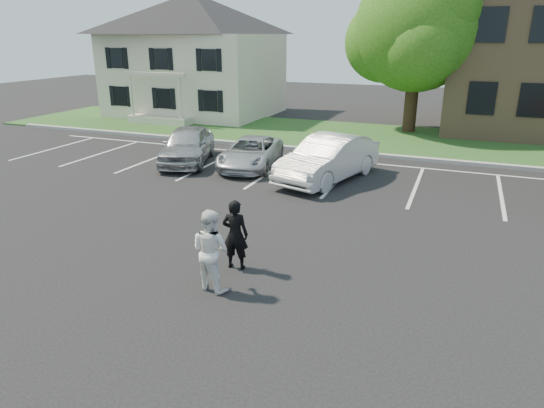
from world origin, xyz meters
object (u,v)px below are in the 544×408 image
object	(u,v)px
car_silver_west	(187,145)
car_silver_minivan	(251,153)
man_white_shirt	(211,250)
house	(195,56)
tree	(420,31)
car_white_sedan	(328,159)
man_black_suit	(235,234)

from	to	relation	value
car_silver_west	car_silver_minivan	bearing A→B (deg)	-12.16
man_white_shirt	car_silver_west	size ratio (longest dim) A/B	0.40
house	tree	xyz separation A→B (m)	(14.39, -1.40, 1.52)
car_silver_west	man_white_shirt	bearing A→B (deg)	-75.17
house	car_white_sedan	bearing A→B (deg)	-44.32
tree	car_silver_west	size ratio (longest dim) A/B	1.97
man_black_suit	car_white_sedan	bearing A→B (deg)	-98.47
man_black_suit	car_silver_west	distance (m)	10.26
tree	man_black_suit	distance (m)	19.37
man_black_suit	car_white_sedan	world-z (taller)	man_black_suit
car_silver_west	car_white_sedan	bearing A→B (deg)	-21.99
man_white_shirt	tree	bearing A→B (deg)	-82.54
man_black_suit	car_white_sedan	distance (m)	7.83
house	man_black_suit	xyz separation A→B (m)	(12.56, -20.14, -3.00)
car_silver_west	car_silver_minivan	xyz separation A→B (m)	(2.79, 0.32, -0.16)
car_silver_minivan	man_white_shirt	bearing A→B (deg)	-79.17
tree	car_white_sedan	distance (m)	11.96
house	car_silver_west	size ratio (longest dim) A/B	2.31
house	man_white_shirt	xyz separation A→B (m)	(12.50, -21.21, -2.94)
house	tree	distance (m)	14.53
house	car_silver_west	world-z (taller)	house
house	car_silver_minivan	bearing A→B (deg)	-51.78
tree	car_white_sedan	size ratio (longest dim) A/B	1.77
man_white_shirt	man_black_suit	bearing A→B (deg)	-80.38
house	car_silver_minivan	world-z (taller)	house
house	tree	bearing A→B (deg)	-5.55
house	car_silver_west	bearing A→B (deg)	-61.92
house	car_white_sedan	world-z (taller)	house
car_silver_west	man_black_suit	bearing A→B (deg)	-71.61
tree	car_silver_minivan	xyz separation A→B (m)	(-5.22, -10.24, -4.75)
house	car_white_sedan	distance (m)	17.88
man_black_suit	car_white_sedan	xyz separation A→B (m)	(0.05, 7.83, -0.02)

